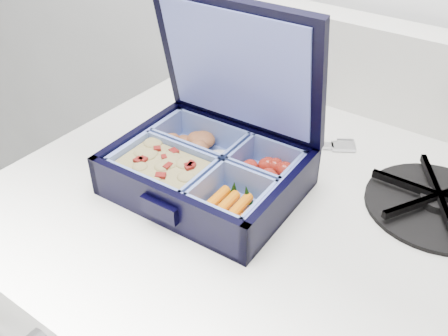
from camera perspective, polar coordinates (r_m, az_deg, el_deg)
The scene contains 4 objects.
bento_box at distance 0.62m, azimuth -1.99°, elevation -0.36°, with size 0.23×0.18×0.05m, color black, non-canonical shape.
burner_grate at distance 0.66m, azimuth 23.25°, elevation -3.31°, with size 0.17×0.17×0.02m, color black.
burner_grate_rear at distance 0.85m, azimuth 4.61°, elevation 8.90°, with size 0.16×0.16×0.02m, color black.
fork at distance 0.72m, azimuth 6.03°, elevation 2.75°, with size 0.03×0.20×0.01m, color silver, non-canonical shape.
Camera 1 is at (0.89, 1.23, 1.30)m, focal length 40.00 mm.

